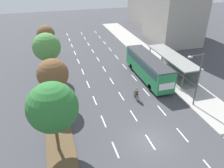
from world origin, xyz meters
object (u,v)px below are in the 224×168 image
object	(u,v)px
median_tree_second	(53,74)
median_tree_third	(47,47)
median_tree_nearest	(53,107)
bus	(148,66)
median_tree_fourth	(46,34)
cyclist	(137,94)
streetlight	(197,77)
bus_shelter	(173,63)

from	to	relation	value
median_tree_second	median_tree_third	bearing A→B (deg)	92.41
median_tree_nearest	bus	bearing A→B (deg)	38.60
median_tree_third	median_tree_fourth	size ratio (longest dim) A/B	1.13
median_tree_third	median_tree_second	bearing A→B (deg)	-87.59
bus	median_tree_second	size ratio (longest dim) A/B	1.96
cyclist	median_tree_nearest	distance (m)	12.30
median_tree_third	streetlight	distance (m)	20.26
bus_shelter	median_tree_second	size ratio (longest dim) A/B	1.89
cyclist	median_tree_third	size ratio (longest dim) A/B	0.28
median_tree_second	streetlight	world-z (taller)	streetlight
median_tree_nearest	streetlight	world-z (taller)	median_tree_nearest
median_tree_second	median_tree_nearest	bearing A→B (deg)	-92.82
median_tree_second	median_tree_third	distance (m)	7.76
median_tree_fourth	streetlight	size ratio (longest dim) A/B	0.90
bus	median_tree_third	size ratio (longest dim) A/B	1.71
bus_shelter	median_tree_nearest	world-z (taller)	median_tree_nearest
median_tree_fourth	bus	bearing A→B (deg)	-42.04
median_tree_nearest	median_tree_third	xyz separation A→B (m)	(0.06, 15.45, -0.02)
bus_shelter	median_tree_second	bearing A→B (deg)	-168.68
median_tree_second	median_tree_third	world-z (taller)	median_tree_third
bus	median_tree_second	world-z (taller)	median_tree_second
median_tree_third	median_tree_fourth	distance (m)	7.73
bus	cyclist	world-z (taller)	bus
streetlight	bus	bearing A→B (deg)	104.96
median_tree_fourth	streetlight	bearing A→B (deg)	-52.29
bus	median_tree_second	bearing A→B (deg)	-166.42
median_tree_nearest	median_tree_third	bearing A→B (deg)	89.80
median_tree_nearest	median_tree_fourth	bearing A→B (deg)	89.63
median_tree_second	bus_shelter	bearing A→B (deg)	11.32
bus	median_tree_nearest	world-z (taller)	median_tree_nearest
median_tree_nearest	median_tree_fourth	distance (m)	23.18
median_tree_fourth	median_tree_second	bearing A→B (deg)	-89.14
bus_shelter	median_tree_third	bearing A→B (deg)	166.82
bus_shelter	median_tree_second	xyz separation A→B (m)	(-17.61, -3.52, 2.21)
median_tree_second	median_tree_fourth	size ratio (longest dim) A/B	0.99
median_tree_nearest	median_tree_second	xyz separation A→B (m)	(0.38, 7.72, -0.67)
median_tree_third	median_tree_nearest	bearing A→B (deg)	-90.20
bus	median_tree_fourth	bearing A→B (deg)	137.96
bus	bus_shelter	bearing A→B (deg)	4.08
median_tree_third	bus_shelter	bearing A→B (deg)	-13.18
bus	median_tree_nearest	size ratio (longest dim) A/B	1.67
median_tree_nearest	streetlight	size ratio (longest dim) A/B	1.04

